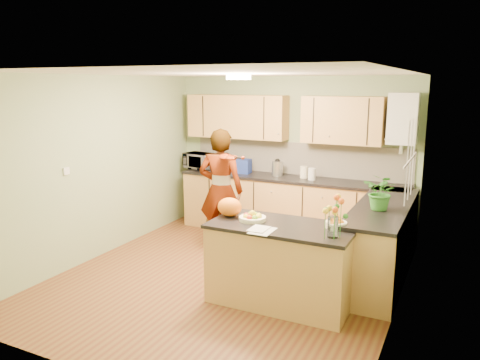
% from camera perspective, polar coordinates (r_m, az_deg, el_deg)
% --- Properties ---
extents(floor, '(4.50, 4.50, 0.00)m').
position_cam_1_polar(floor, '(5.97, -1.46, -11.85)').
color(floor, brown).
rests_on(floor, ground).
extents(ceiling, '(4.00, 4.50, 0.02)m').
position_cam_1_polar(ceiling, '(5.48, -1.60, 12.89)').
color(ceiling, white).
rests_on(ceiling, wall_back).
extents(wall_back, '(4.00, 0.02, 2.50)m').
position_cam_1_polar(wall_back, '(7.63, 6.31, 3.06)').
color(wall_back, '#87A173').
rests_on(wall_back, floor).
extents(wall_front, '(4.00, 0.02, 2.50)m').
position_cam_1_polar(wall_front, '(3.80, -17.46, -6.21)').
color(wall_front, '#87A173').
rests_on(wall_front, floor).
extents(wall_left, '(0.02, 4.50, 2.50)m').
position_cam_1_polar(wall_left, '(6.74, -16.80, 1.49)').
color(wall_left, '#87A173').
rests_on(wall_left, floor).
extents(wall_right, '(0.02, 4.50, 2.50)m').
position_cam_1_polar(wall_right, '(5.01, 19.22, -2.06)').
color(wall_right, '#87A173').
rests_on(wall_right, floor).
extents(back_counter, '(3.64, 0.62, 0.94)m').
position_cam_1_polar(back_counter, '(7.47, 6.12, -3.22)').
color(back_counter, '#AD8045').
rests_on(back_counter, floor).
extents(right_counter, '(0.62, 2.24, 0.94)m').
position_cam_1_polar(right_counter, '(6.07, 16.90, -7.20)').
color(right_counter, '#AD8045').
rests_on(right_counter, floor).
extents(splashback, '(3.60, 0.02, 0.52)m').
position_cam_1_polar(splashback, '(7.59, 6.98, 2.62)').
color(splashback, silver).
rests_on(splashback, back_counter).
extents(upper_cabinets, '(3.20, 0.34, 0.70)m').
position_cam_1_polar(upper_cabinets, '(7.46, 4.69, 7.54)').
color(upper_cabinets, '#AD8045').
rests_on(upper_cabinets, wall_back).
extents(boiler, '(0.40, 0.30, 0.86)m').
position_cam_1_polar(boiler, '(7.01, 19.26, 7.05)').
color(boiler, silver).
rests_on(boiler, wall_back).
extents(window_right, '(0.01, 1.30, 1.05)m').
position_cam_1_polar(window_right, '(5.54, 20.12, 2.31)').
color(window_right, silver).
rests_on(window_right, wall_right).
extents(light_switch, '(0.02, 0.09, 0.09)m').
position_cam_1_polar(light_switch, '(6.30, -20.41, 1.03)').
color(light_switch, silver).
rests_on(light_switch, wall_left).
extents(ceiling_lamp, '(0.30, 0.30, 0.07)m').
position_cam_1_polar(ceiling_lamp, '(5.74, -0.18, 12.45)').
color(ceiling_lamp, '#FFEABF').
rests_on(ceiling_lamp, ceiling).
extents(peninsula_island, '(1.56, 0.80, 0.89)m').
position_cam_1_polar(peninsula_island, '(5.22, 5.05, -10.11)').
color(peninsula_island, '#AD8045').
rests_on(peninsula_island, floor).
extents(fruit_dish, '(0.30, 0.30, 0.10)m').
position_cam_1_polar(fruit_dish, '(5.19, 1.53, -4.50)').
color(fruit_dish, '#F2EAC1').
rests_on(fruit_dish, peninsula_island).
extents(orange_bowl, '(0.22, 0.22, 0.13)m').
position_cam_1_polar(orange_bowl, '(5.04, 11.64, -5.10)').
color(orange_bowl, '#F2EAC1').
rests_on(orange_bowl, peninsula_island).
extents(flower_vase, '(0.25, 0.25, 0.46)m').
position_cam_1_polar(flower_vase, '(4.65, 11.33, -3.30)').
color(flower_vase, silver).
rests_on(flower_vase, peninsula_island).
extents(orange_bag, '(0.34, 0.32, 0.21)m').
position_cam_1_polar(orange_bag, '(5.35, -1.27, -3.30)').
color(orange_bag, orange).
rests_on(orange_bag, peninsula_island).
extents(papers, '(0.22, 0.30, 0.01)m').
position_cam_1_polar(papers, '(4.85, 2.76, -6.17)').
color(papers, silver).
rests_on(papers, peninsula_island).
extents(violinist, '(0.72, 0.54, 1.77)m').
position_cam_1_polar(violinist, '(6.68, -2.35, -1.28)').
color(violinist, tan).
rests_on(violinist, floor).
extents(violin, '(0.68, 0.59, 0.17)m').
position_cam_1_polar(violin, '(6.30, -1.73, 2.86)').
color(violin, '#570E05').
rests_on(violin, violinist).
extents(microwave, '(0.54, 0.42, 0.27)m').
position_cam_1_polar(microwave, '(8.09, -5.04, 2.33)').
color(microwave, silver).
rests_on(microwave, back_counter).
extents(blue_box, '(0.30, 0.23, 0.23)m').
position_cam_1_polar(blue_box, '(7.68, 0.22, 1.71)').
color(blue_box, navy).
rests_on(blue_box, back_counter).
extents(kettle, '(0.17, 0.17, 0.32)m').
position_cam_1_polar(kettle, '(7.46, 4.57, 1.51)').
color(kettle, silver).
rests_on(kettle, back_counter).
extents(jar_cream, '(0.12, 0.12, 0.18)m').
position_cam_1_polar(jar_cream, '(7.33, 7.79, 0.95)').
color(jar_cream, '#F2EAC1').
rests_on(jar_cream, back_counter).
extents(jar_white, '(0.15, 0.15, 0.18)m').
position_cam_1_polar(jar_white, '(7.21, 8.75, 0.72)').
color(jar_white, silver).
rests_on(jar_white, back_counter).
extents(potted_plant, '(0.48, 0.45, 0.43)m').
position_cam_1_polar(potted_plant, '(5.64, 16.88, -1.42)').
color(potted_plant, '#337D29').
rests_on(potted_plant, right_counter).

